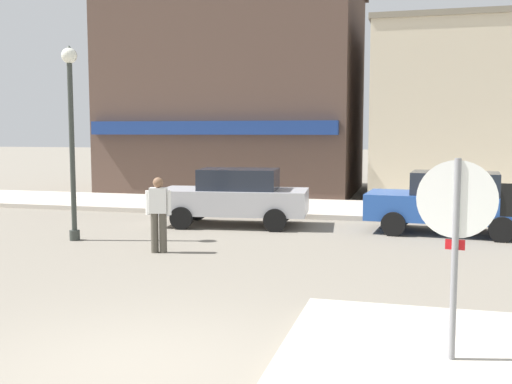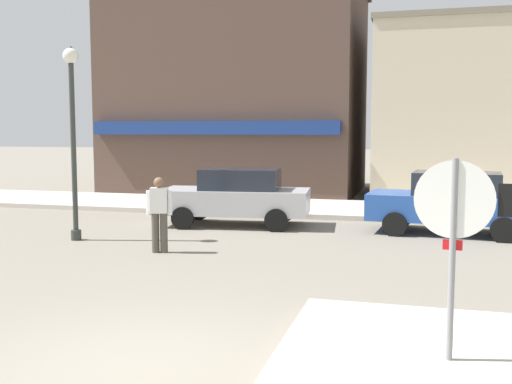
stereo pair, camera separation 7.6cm
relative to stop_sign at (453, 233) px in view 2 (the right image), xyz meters
The scene contains 9 objects.
ground_plane 3.71m from the stop_sign, 166.52° to the right, with size 160.00×160.00×0.00m, color gray.
kerb_far 13.17m from the stop_sign, 104.57° to the left, with size 80.00×4.00×0.15m, color beige.
stop_sign is the anchor object (origin of this frame).
lamp_post 10.20m from the stop_sign, 144.06° to the left, with size 0.36×0.36×4.54m.
parked_car_nearest 10.40m from the stop_sign, 119.65° to the left, with size 4.16×2.20×1.56m.
parked_car_second 9.22m from the stop_sign, 87.12° to the left, with size 4.13×2.14×1.56m.
pedestrian_crossing_near 7.63m from the stop_sign, 137.91° to the left, with size 0.56×0.29×1.61m.
building_corner_shop 20.07m from the stop_sign, 113.02° to the left, with size 10.32×7.71×8.68m.
building_storefront_left_near 18.36m from the stop_sign, 84.80° to the left, with size 7.42×7.16×6.60m.
Camera 2 is at (2.92, -5.71, 2.58)m, focal length 42.00 mm.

